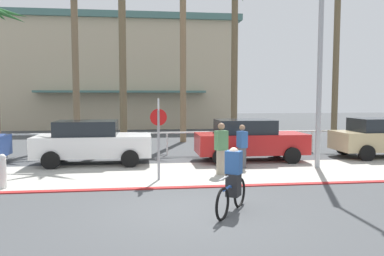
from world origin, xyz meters
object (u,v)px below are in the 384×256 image
streetlight_curb (323,50)px  palm_tree_6 (234,31)px  palm_tree_4 (121,0)px  car_red_2 (249,140)px  car_white_1 (92,142)px  palm_tree_5 (183,24)px  cyclist_blue_0 (233,182)px  palm_tree_3 (74,22)px  stop_sign_bike_lane (159,127)px  palm_tree_7 (337,26)px  car_tan_3 (384,137)px  pedestrian_1 (221,151)px  bollard_0 (3,171)px  pedestrian_0 (242,148)px

streetlight_curb → palm_tree_6: bearing=97.9°
palm_tree_4 → car_red_2: 9.45m
palm_tree_6 → car_white_1: bearing=-137.4°
streetlight_curb → palm_tree_5: 10.13m
cyclist_blue_0 → palm_tree_3: bearing=113.3°
stop_sign_bike_lane → palm_tree_7: 15.48m
car_tan_3 → palm_tree_3: bearing=156.0°
palm_tree_6 → stop_sign_bike_lane: bearing=-115.7°
stop_sign_bike_lane → palm_tree_7: palm_tree_7 is taller
pedestrian_1 → car_white_1: bearing=150.3°
stop_sign_bike_lane → car_white_1: bearing=127.4°
stop_sign_bike_lane → car_red_2: (3.79, 3.18, -0.81)m
bollard_0 → palm_tree_4: bearing=70.2°
bollard_0 → car_white_1: (2.00, 3.75, 0.35)m
stop_sign_bike_lane → palm_tree_7: bearing=42.0°
bollard_0 → palm_tree_7: (15.32, 10.34, 6.22)m
bollard_0 → car_red_2: (8.23, 3.74, 0.35)m
streetlight_curb → palm_tree_7: palm_tree_7 is taller
palm_tree_3 → car_tan_3: 16.28m
palm_tree_4 → stop_sign_bike_lane: bearing=-78.9°
palm_tree_3 → palm_tree_7: bearing=0.8°
car_red_2 → car_tan_3: size_ratio=1.00×
streetlight_curb → pedestrian_1: streetlight_curb is taller
palm_tree_3 → palm_tree_4: bearing=-37.4°
palm_tree_6 → car_tan_3: size_ratio=2.04×
streetlight_curb → palm_tree_7: bearing=59.9°
pedestrian_0 → streetlight_curb: bearing=-9.4°
palm_tree_3 → palm_tree_7: (14.96, 0.20, 0.15)m
bollard_0 → car_tan_3: size_ratio=0.23×
car_white_1 → car_red_2: bearing=-0.1°
palm_tree_3 → palm_tree_6: (8.78, 0.17, -0.23)m
car_tan_3 → palm_tree_5: bearing=140.1°
car_red_2 → pedestrian_0: 1.71m
stop_sign_bike_lane → bollard_0: size_ratio=2.56×
car_red_2 → pedestrian_1: size_ratio=2.52×
palm_tree_4 → palm_tree_5: bearing=37.2°
cyclist_blue_0 → palm_tree_6: bearing=76.6°
stop_sign_bike_lane → palm_tree_5: size_ratio=0.27×
palm_tree_4 → pedestrian_1: (3.60, -7.01, -6.52)m
stop_sign_bike_lane → palm_tree_4: 9.59m
streetlight_curb → palm_tree_5: (-4.07, 8.94, 2.46)m
palm_tree_6 → palm_tree_7: 6.19m
palm_tree_5 → car_red_2: palm_tree_5 is taller
cyclist_blue_0 → palm_tree_4: bearing=105.3°
palm_tree_3 → palm_tree_6: bearing=1.1°
car_white_1 → pedestrian_0: car_white_1 is taller
stop_sign_bike_lane → pedestrian_1: bearing=15.9°
car_white_1 → car_tan_3: (12.29, 0.20, 0.00)m
bollard_0 → streetlight_curb: bearing=9.5°
palm_tree_7 → car_red_2: palm_tree_7 is taller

